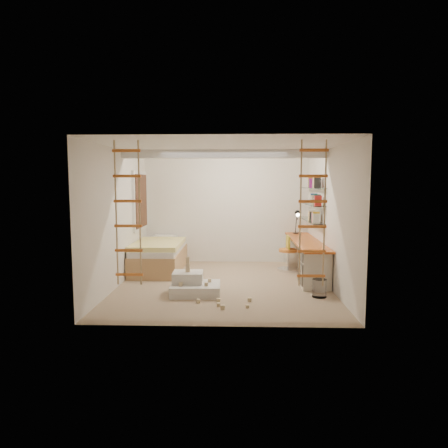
{
  "coord_description": "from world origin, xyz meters",
  "views": [
    {
      "loc": [
        0.25,
        -7.55,
        1.98
      ],
      "look_at": [
        0.0,
        0.3,
        1.15
      ],
      "focal_mm": 32.0,
      "sensor_mm": 36.0,
      "label": 1
    }
  ],
  "objects_px": {
    "desk": "(305,256)",
    "swivel_chair": "(288,258)",
    "bed": "(160,256)",
    "play_platform": "(193,286)"
  },
  "relations": [
    {
      "from": "desk",
      "to": "play_platform",
      "type": "relative_size",
      "value": 3.17
    },
    {
      "from": "desk",
      "to": "bed",
      "type": "relative_size",
      "value": 1.4
    },
    {
      "from": "desk",
      "to": "play_platform",
      "type": "height_order",
      "value": "desk"
    },
    {
      "from": "bed",
      "to": "play_platform",
      "type": "distance_m",
      "value": 2.12
    },
    {
      "from": "play_platform",
      "to": "swivel_chair",
      "type": "bearing_deg",
      "value": 45.54
    },
    {
      "from": "swivel_chair",
      "to": "play_platform",
      "type": "xyz_separation_m",
      "value": [
        -1.91,
        -1.95,
        -0.14
      ]
    },
    {
      "from": "bed",
      "to": "swivel_chair",
      "type": "xyz_separation_m",
      "value": [
        2.88,
        0.07,
        -0.04
      ]
    },
    {
      "from": "desk",
      "to": "swivel_chair",
      "type": "xyz_separation_m",
      "value": [
        -0.32,
        0.43,
        -0.11
      ]
    },
    {
      "from": "desk",
      "to": "swivel_chair",
      "type": "height_order",
      "value": "swivel_chair"
    },
    {
      "from": "swivel_chair",
      "to": "desk",
      "type": "bearing_deg",
      "value": -53.72
    }
  ]
}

